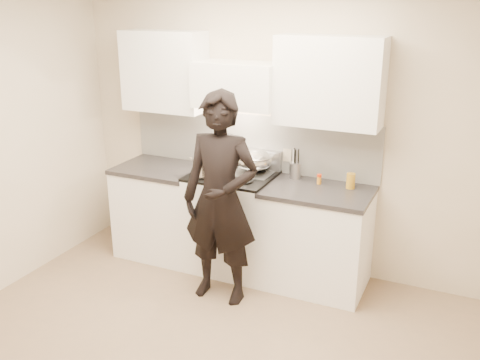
% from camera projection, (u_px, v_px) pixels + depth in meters
% --- Properties ---
extents(ground_plane, '(4.00, 4.00, 0.00)m').
position_uv_depth(ground_plane, '(187.00, 358.00, 3.89)').
color(ground_plane, '#856A4F').
extents(room_shell, '(4.04, 3.54, 2.70)m').
position_uv_depth(room_shell, '(199.00, 133.00, 3.72)').
color(room_shell, '#C0B196').
rests_on(room_shell, ground).
extents(stove, '(0.76, 0.65, 0.96)m').
position_uv_depth(stove, '(232.00, 221.00, 5.08)').
color(stove, white).
rests_on(stove, ground).
extents(counter_right, '(0.92, 0.67, 0.92)m').
position_uv_depth(counter_right, '(316.00, 238.00, 4.76)').
color(counter_right, white).
rests_on(counter_right, ground).
extents(counter_left, '(0.82, 0.67, 0.92)m').
position_uv_depth(counter_left, '(162.00, 210.00, 5.39)').
color(counter_left, white).
rests_on(counter_left, ground).
extents(wok, '(0.39, 0.47, 0.31)m').
position_uv_depth(wok, '(253.00, 160.00, 4.96)').
color(wok, silver).
rests_on(wok, stove).
extents(stock_pot, '(0.33, 0.27, 0.16)m').
position_uv_depth(stock_pot, '(205.00, 166.00, 4.85)').
color(stock_pot, silver).
rests_on(stock_pot, stove).
extents(utensil_crock, '(0.10, 0.10, 0.28)m').
position_uv_depth(utensil_crock, '(295.00, 169.00, 4.87)').
color(utensil_crock, '#B3B4BB').
rests_on(utensil_crock, counter_right).
extents(spice_jar, '(0.04, 0.04, 0.09)m').
position_uv_depth(spice_jar, '(319.00, 179.00, 4.73)').
color(spice_jar, '#C57A1A').
rests_on(spice_jar, counter_right).
extents(oil_glass, '(0.08, 0.08, 0.13)m').
position_uv_depth(oil_glass, '(351.00, 181.00, 4.62)').
color(oil_glass, '#AD7D1B').
rests_on(oil_glass, counter_right).
extents(person, '(0.67, 0.45, 1.81)m').
position_uv_depth(person, '(221.00, 199.00, 4.43)').
color(person, black).
rests_on(person, ground).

